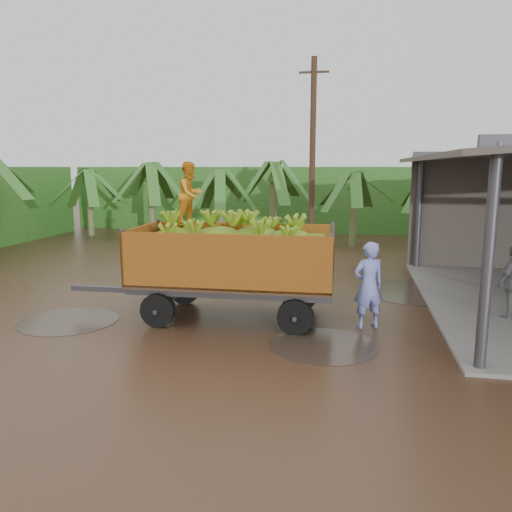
{
  "coord_description": "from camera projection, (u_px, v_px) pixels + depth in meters",
  "views": [
    {
      "loc": [
        2.99,
        -12.68,
        3.58
      ],
      "look_at": [
        0.71,
        -0.89,
        1.44
      ],
      "focal_mm": 35.0,
      "sensor_mm": 36.0,
      "label": 1
    }
  ],
  "objects": [
    {
      "name": "banana_plants",
      "position": [
        151.0,
        209.0,
        20.61
      ],
      "size": [
        24.88,
        21.35,
        4.4
      ],
      "color": "#2D661E",
      "rests_on": "ground"
    },
    {
      "name": "ground",
      "position": [
        236.0,
        302.0,
        13.44
      ],
      "size": [
        100.0,
        100.0,
        0.0
      ],
      "primitive_type": "plane",
      "color": "black",
      "rests_on": "ground"
    },
    {
      "name": "utility_pole",
      "position": [
        312.0,
        157.0,
        20.28
      ],
      "size": [
        1.2,
        0.24,
        7.88
      ],
      "color": "#47301E",
      "rests_on": "ground"
    },
    {
      "name": "banana_trailer",
      "position": [
        233.0,
        260.0,
        11.81
      ],
      "size": [
        6.56,
        2.39,
        3.71
      ],
      "rotation": [
        0.0,
        0.0,
        0.02
      ],
      "color": "orange",
      "rests_on": "ground"
    },
    {
      "name": "man_blue",
      "position": [
        368.0,
        285.0,
        11.14
      ],
      "size": [
        0.85,
        0.72,
        1.97
      ],
      "primitive_type": "imported",
      "rotation": [
        0.0,
        0.0,
        3.55
      ],
      "color": "#7F8BE8",
      "rests_on": "ground"
    },
    {
      "name": "hedge_north",
      "position": [
        265.0,
        198.0,
        28.97
      ],
      "size": [
        22.0,
        3.0,
        3.6
      ],
      "primitive_type": "cube",
      "color": "#2D661E",
      "rests_on": "ground"
    }
  ]
}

